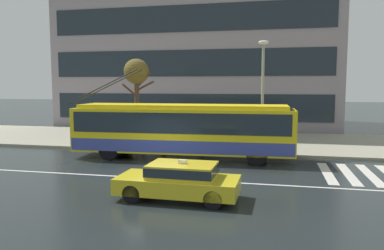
# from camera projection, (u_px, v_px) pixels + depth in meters

# --- Properties ---
(ground_plane) EXTENTS (160.00, 160.00, 0.00)m
(ground_plane) POSITION_uv_depth(u_px,v_px,m) (155.00, 172.00, 17.29)
(ground_plane) COLOR #202628
(sidewalk_slab) EXTENTS (80.00, 10.00, 0.14)m
(sidewalk_slab) POSITION_uv_depth(u_px,v_px,m) (198.00, 140.00, 26.92)
(sidewalk_slab) COLOR gray
(sidewalk_slab) RESTS_ON ground_plane
(crosswalk_stripe_edge_near) EXTENTS (0.44, 4.40, 0.01)m
(crosswalk_stripe_edge_near) POSITION_uv_depth(u_px,v_px,m) (327.00, 173.00, 17.07)
(crosswalk_stripe_edge_near) COLOR beige
(crosswalk_stripe_edge_near) RESTS_ON ground_plane
(crosswalk_stripe_inner_a) EXTENTS (0.44, 4.40, 0.01)m
(crosswalk_stripe_inner_a) POSITION_uv_depth(u_px,v_px,m) (348.00, 174.00, 16.88)
(crosswalk_stripe_inner_a) COLOR beige
(crosswalk_stripe_inner_a) RESTS_ON ground_plane
(crosswalk_stripe_center) EXTENTS (0.44, 4.40, 0.01)m
(crosswalk_stripe_center) POSITION_uv_depth(u_px,v_px,m) (370.00, 175.00, 16.69)
(crosswalk_stripe_center) COLOR beige
(crosswalk_stripe_center) RESTS_ON ground_plane
(lane_centre_line) EXTENTS (72.00, 0.14, 0.01)m
(lane_centre_line) POSITION_uv_depth(u_px,v_px,m) (147.00, 178.00, 16.13)
(lane_centre_line) COLOR silver
(lane_centre_line) RESTS_ON ground_plane
(trolleybus) EXTENTS (12.36, 2.94, 4.83)m
(trolleybus) POSITION_uv_depth(u_px,v_px,m) (183.00, 129.00, 20.24)
(trolleybus) COLOR yellow
(trolleybus) RESTS_ON ground_plane
(taxi_oncoming_near) EXTENTS (4.24, 1.88, 1.39)m
(taxi_oncoming_near) POSITION_uv_depth(u_px,v_px,m) (180.00, 179.00, 13.05)
(taxi_oncoming_near) COLOR gold
(taxi_oncoming_near) RESTS_ON ground_plane
(bus_shelter) EXTENTS (3.72, 1.55, 2.49)m
(bus_shelter) POSITION_uv_depth(u_px,v_px,m) (169.00, 116.00, 24.33)
(bus_shelter) COLOR gray
(bus_shelter) RESTS_ON sidewalk_slab
(pedestrian_at_shelter) EXTENTS (1.03, 1.03, 1.95)m
(pedestrian_at_shelter) POSITION_uv_depth(u_px,v_px,m) (209.00, 122.00, 23.33)
(pedestrian_at_shelter) COLOR navy
(pedestrian_at_shelter) RESTS_ON sidewalk_slab
(pedestrian_approaching_curb) EXTENTS (1.35, 1.35, 1.99)m
(pedestrian_approaching_curb) POSITION_uv_depth(u_px,v_px,m) (258.00, 122.00, 23.05)
(pedestrian_approaching_curb) COLOR brown
(pedestrian_approaching_curb) RESTS_ON sidewalk_slab
(pedestrian_walking_past) EXTENTS (1.55, 1.55, 2.00)m
(pedestrian_walking_past) POSITION_uv_depth(u_px,v_px,m) (165.00, 121.00, 23.00)
(pedestrian_walking_past) COLOR #202824
(pedestrian_walking_past) RESTS_ON sidewalk_slab
(pedestrian_waiting_by_pole) EXTENTS (0.50, 0.50, 1.65)m
(pedestrian_waiting_by_pole) POSITION_uv_depth(u_px,v_px,m) (202.00, 134.00, 22.14)
(pedestrian_waiting_by_pole) COLOR #1C1A2F
(pedestrian_waiting_by_pole) RESTS_ON sidewalk_slab
(street_lamp) EXTENTS (0.60, 0.32, 6.31)m
(street_lamp) POSITION_uv_depth(u_px,v_px,m) (263.00, 86.00, 21.32)
(street_lamp) COLOR gray
(street_lamp) RESTS_ON sidewalk_slab
(street_tree_bare) EXTENTS (1.85, 1.85, 5.52)m
(street_tree_bare) POSITION_uv_depth(u_px,v_px,m) (137.00, 75.00, 24.46)
(street_tree_bare) COLOR brown
(street_tree_bare) RESTS_ON sidewalk_slab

